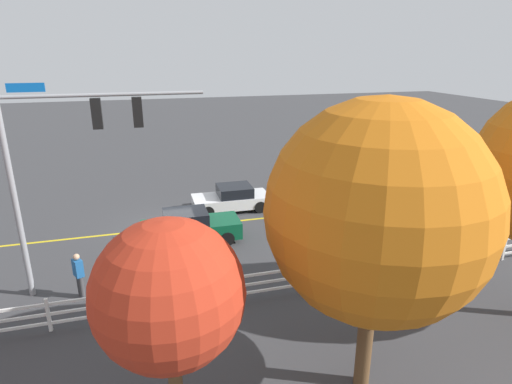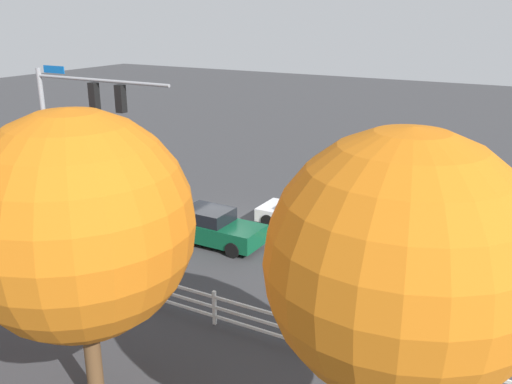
# 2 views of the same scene
# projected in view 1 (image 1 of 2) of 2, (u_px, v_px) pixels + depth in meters

# --- Properties ---
(ground_plane) EXTENTS (120.00, 120.00, 0.00)m
(ground_plane) POSITION_uv_depth(u_px,v_px,m) (169.00, 228.00, 20.72)
(ground_plane) COLOR #38383A
(lane_center_stripe) EXTENTS (28.00, 0.16, 0.01)m
(lane_center_stripe) POSITION_uv_depth(u_px,v_px,m) (248.00, 220.00, 21.75)
(lane_center_stripe) COLOR gold
(lane_center_stripe) RESTS_ON ground_plane
(signal_assembly) EXTENTS (6.51, 0.38, 7.35)m
(signal_assembly) POSITION_uv_depth(u_px,v_px,m) (65.00, 152.00, 13.92)
(signal_assembly) COLOR gray
(signal_assembly) RESTS_ON ground_plane
(car_0) EXTENTS (4.43, 1.85, 1.50)m
(car_0) POSITION_uv_depth(u_px,v_px,m) (190.00, 227.00, 19.05)
(car_0) COLOR #0C4C2D
(car_0) RESTS_ON ground_plane
(car_1) EXTENTS (4.15, 1.95, 1.36)m
(car_1) POSITION_uv_depth(u_px,v_px,m) (232.00, 198.00, 22.97)
(car_1) COLOR silver
(car_1) RESTS_ON ground_plane
(car_2) EXTENTS (4.31, 1.98, 1.26)m
(car_2) POSITION_uv_depth(u_px,v_px,m) (334.00, 188.00, 24.71)
(car_2) COLOR maroon
(car_2) RESTS_ON ground_plane
(pedestrian) EXTENTS (0.41, 0.47, 1.69)m
(pedestrian) POSITION_uv_depth(u_px,v_px,m) (79.00, 274.00, 14.66)
(pedestrian) COLOR #3F3F42
(pedestrian) RESTS_ON ground_plane
(white_rail_fence) EXTENTS (26.10, 0.10, 1.15)m
(white_rail_fence) POSITION_uv_depth(u_px,v_px,m) (272.00, 281.00, 14.82)
(white_rail_fence) COLOR white
(white_rail_fence) RESTS_ON ground_plane
(tree_1) EXTENTS (5.20, 5.20, 7.44)m
(tree_1) POSITION_uv_depth(u_px,v_px,m) (377.00, 212.00, 9.54)
(tree_1) COLOR brown
(tree_1) RESTS_ON ground_plane
(tree_3) EXTENTS (3.06, 3.06, 5.31)m
(tree_3) POSITION_uv_depth(u_px,v_px,m) (169.00, 294.00, 8.26)
(tree_3) COLOR brown
(tree_3) RESTS_ON ground_plane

